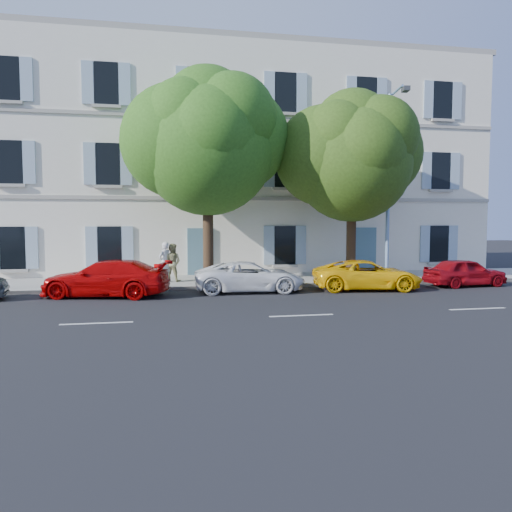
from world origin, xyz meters
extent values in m
plane|color=black|center=(0.00, 0.00, 0.00)|extent=(90.00, 90.00, 0.00)
cube|color=#A09E96|center=(0.00, 4.45, 0.07)|extent=(36.00, 4.50, 0.15)
cube|color=#9E998E|center=(0.00, 2.28, 0.08)|extent=(36.00, 0.16, 0.16)
cube|color=white|center=(0.00, 10.20, 6.00)|extent=(28.00, 7.00, 12.00)
imported|color=#B10505|center=(-6.24, 1.07, 0.70)|extent=(5.15, 3.09, 1.40)
imported|color=white|center=(-0.65, 1.26, 0.62)|extent=(4.58, 2.35, 1.24)
imported|color=yellow|center=(4.26, 0.91, 0.62)|extent=(4.71, 2.69, 1.24)
imported|color=maroon|center=(8.96, 1.15, 0.62)|extent=(3.75, 1.78, 1.24)
cylinder|color=#3A2819|center=(-2.10, 3.59, 1.99)|extent=(0.46, 0.46, 3.68)
ellipsoid|color=#36711D|center=(-2.10, 3.59, 6.05)|extent=(5.90, 5.90, 6.49)
cylinder|color=#3A2819|center=(4.51, 3.33, 1.83)|extent=(0.44, 0.44, 3.35)
ellipsoid|color=#395F18|center=(4.51, 3.33, 5.54)|extent=(5.44, 5.44, 5.99)
cylinder|color=#7293BF|center=(6.16, 3.03, 4.39)|extent=(0.17, 0.17, 8.47)
cylinder|color=#7293BF|center=(6.16, 2.29, 8.62)|extent=(0.38, 1.48, 0.11)
cube|color=#383A3D|center=(6.16, 1.55, 8.47)|extent=(0.35, 0.52, 0.19)
imported|color=silver|center=(-4.00, 3.96, 1.04)|extent=(0.76, 0.76, 1.79)
imported|color=tan|center=(-3.67, 4.11, 1.00)|extent=(1.02, 0.93, 1.71)
camera|label=1|loc=(-4.24, -18.48, 2.92)|focal=35.00mm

